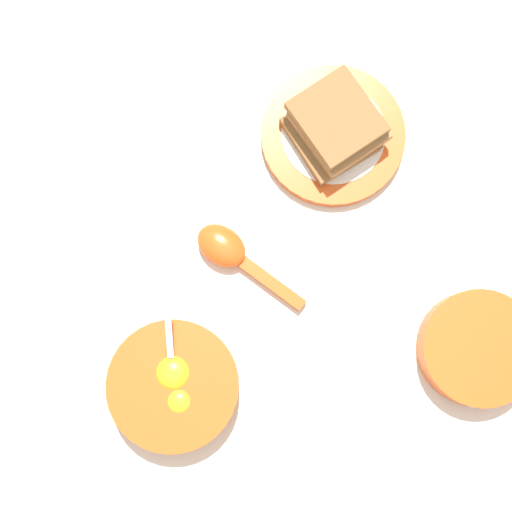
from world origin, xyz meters
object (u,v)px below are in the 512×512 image
Objects in this scene: egg_bowl at (174,385)px; congee_bowl at (478,348)px; toast_sandwich at (335,126)px; soup_spoon at (230,252)px; toast_plate at (333,135)px.

egg_bowl is 0.35m from congee_bowl.
toast_sandwich is 0.19m from soup_spoon.
egg_bowl is at bearing -159.39° from congee_bowl.
congee_bowl is at bearing -44.15° from toast_sandwich.
toast_sandwich is at bearing 63.43° from soup_spoon.
soup_spoon is at bearing -116.83° from toast_plate.
toast_sandwich is 0.30m from congee_bowl.
toast_plate is 1.17× the size of soup_spoon.
toast_sandwich reaches higher than congee_bowl.
congee_bowl is (0.22, -0.21, 0.01)m from toast_plate.
soup_spoon is 1.12× the size of congee_bowl.
egg_bowl reaches higher than toast_plate.
toast_plate is 1.28× the size of toast_sandwich.
toast_plate is 0.19m from soup_spoon.
toast_plate is at bearing 63.17° from soup_spoon.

